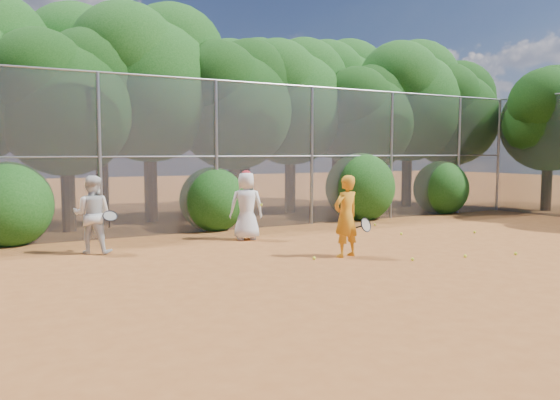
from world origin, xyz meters
TOP-DOWN VIEW (x-y plane):
  - ground at (0.00, 0.00)m, footprint 80.00×80.00m
  - fence_back at (-0.12, 6.00)m, footprint 20.05×0.09m
  - tree_2 at (-4.45, 7.83)m, footprint 3.99×3.47m
  - tree_3 at (-1.94, 8.84)m, footprint 4.89×4.26m
  - tree_4 at (0.55, 8.24)m, footprint 4.19×3.64m
  - tree_5 at (3.06, 9.04)m, footprint 4.51×3.92m
  - tree_6 at (5.55, 8.03)m, footprint 3.86×3.36m
  - tree_7 at (8.06, 8.64)m, footprint 4.77×4.14m
  - tree_8 at (10.05, 8.34)m, footprint 4.25×3.70m
  - tree_10 at (-2.93, 11.05)m, footprint 5.15×4.48m
  - tree_11 at (2.06, 10.64)m, footprint 4.64×4.03m
  - tree_12 at (6.56, 11.24)m, footprint 5.02×4.37m
  - tree_13 at (11.45, 5.03)m, footprint 3.86×3.36m
  - bush_0 at (-6.00, 6.30)m, footprint 2.00×2.00m
  - bush_1 at (-1.00, 6.30)m, footprint 1.80×1.80m
  - bush_2 at (4.00, 6.30)m, footprint 2.20×2.20m
  - bush_3 at (7.50, 6.30)m, footprint 1.90×1.90m
  - player_yellow at (-0.13, 1.33)m, footprint 0.84×0.54m
  - player_teen at (-0.94, 4.27)m, footprint 0.92×0.72m
  - player_white at (-4.52, 4.21)m, footprint 0.98×0.90m
  - ball_0 at (1.91, 0.09)m, footprint 0.07×0.07m
  - ball_1 at (2.83, 3.02)m, footprint 0.07×0.07m
  - ball_2 at (0.75, 0.35)m, footprint 0.07×0.07m
  - ball_3 at (3.02, -0.22)m, footprint 0.07×0.07m
  - ball_4 at (-0.86, 1.37)m, footprint 0.07×0.07m
  - ball_5 at (3.36, 4.74)m, footprint 0.07×0.07m
  - ball_6 at (4.72, 2.34)m, footprint 0.07×0.07m

SIDE VIEW (x-z plane):
  - ground at x=0.00m, z-range 0.00..0.00m
  - ball_0 at x=1.91m, z-range 0.00..0.07m
  - ball_1 at x=2.83m, z-range 0.00..0.07m
  - ball_2 at x=0.75m, z-range 0.00..0.07m
  - ball_3 at x=3.02m, z-range 0.00..0.07m
  - ball_4 at x=-0.86m, z-range 0.00..0.07m
  - ball_5 at x=3.36m, z-range 0.00..0.07m
  - ball_6 at x=4.72m, z-range 0.00..0.07m
  - player_white at x=-4.52m, z-range 0.00..1.63m
  - player_yellow at x=-0.13m, z-range 0.00..1.65m
  - player_teen at x=-0.94m, z-range -0.01..1.67m
  - bush_1 at x=-1.00m, z-range 0.00..1.80m
  - bush_3 at x=7.50m, z-range 0.00..1.90m
  - bush_0 at x=-6.00m, z-range 0.00..2.00m
  - bush_2 at x=4.00m, z-range 0.00..2.20m
  - fence_back at x=-0.12m, z-range 0.04..4.06m
  - tree_6 at x=5.55m, z-range 0.82..6.11m
  - tree_13 at x=11.45m, z-range 0.82..6.11m
  - tree_2 at x=-4.45m, z-range 0.85..6.32m
  - tree_4 at x=0.55m, z-range 0.89..6.62m
  - tree_8 at x=10.05m, z-range 0.91..6.73m
  - tree_5 at x=3.06m, z-range 0.96..7.13m
  - tree_11 at x=2.06m, z-range 0.99..7.34m
  - tree_7 at x=8.06m, z-range 1.02..7.54m
  - tree_3 at x=-1.94m, z-range 1.04..7.75m
  - tree_12 at x=6.56m, z-range 1.07..7.95m
  - tree_10 at x=-2.93m, z-range 1.10..8.16m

